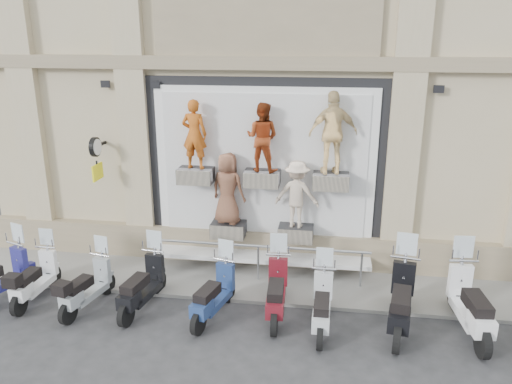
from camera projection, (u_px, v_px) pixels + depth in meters
ground at (243, 331)px, 9.60m from camera, size 90.00×90.00×0.00m
sidewalk at (259, 278)px, 11.56m from camera, size 16.00×2.20×0.08m
building at (284, 14)px, 14.38m from camera, size 14.00×8.60×12.00m
shop_vitrine at (268, 174)px, 11.45m from camera, size 5.60×0.83×4.30m
guard_rail at (258, 264)px, 11.34m from camera, size 5.06×0.10×0.93m
clock_sign_bracket at (96, 153)px, 11.63m from camera, size 0.10×0.80×1.02m
scooter_b at (34, 270)px, 10.51m from camera, size 0.54×1.75×1.41m
scooter_c at (86, 278)px, 10.19m from camera, size 0.83×1.79×1.40m
scooter_d at (142, 276)px, 10.15m from camera, size 0.81×1.92×1.51m
scooter_e at (214, 285)px, 9.85m from camera, size 0.94×1.86×1.45m
scooter_f at (277, 281)px, 9.89m from camera, size 0.65×1.92×1.54m
scooter_g at (322, 295)px, 9.45m from camera, size 0.54×1.79×1.45m
scooter_h at (402, 289)px, 9.40m from camera, size 0.98×2.20×1.73m
scooter_i at (472, 292)px, 9.30m from camera, size 0.80×2.14×1.70m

